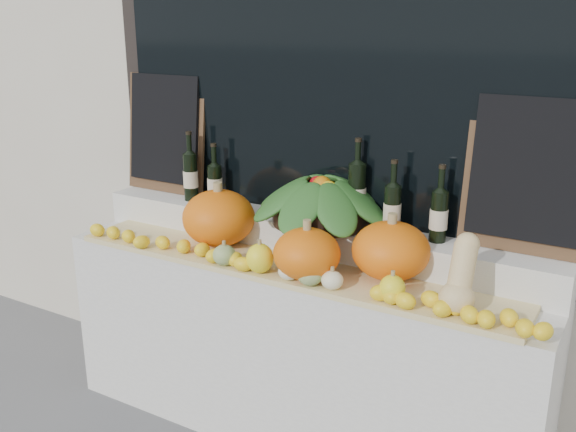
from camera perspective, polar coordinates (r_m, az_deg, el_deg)
The scene contains 17 objects.
display_sill at distance 3.11m, azimuth 0.71°, elevation -11.66°, with size 2.30×0.55×0.88m, color silver.
rear_tier at distance 3.02m, azimuth 2.15°, elevation -1.78°, with size 2.30×0.25×0.16m, color silver.
straw_bedding at distance 2.82m, azimuth -0.51°, elevation -4.68°, with size 2.10×0.32×0.03m, color tan.
pumpkin_left at distance 3.04m, azimuth -6.18°, elevation -0.16°, with size 0.34×0.34×0.27m, color orange.
pumpkin_right at distance 2.68m, azimuth 9.13°, elevation -3.05°, with size 0.32×0.32×0.24m, color orange.
pumpkin_center at distance 2.65m, azimuth 1.68°, elevation -3.37°, with size 0.28×0.28×0.21m, color orange.
butternut_squash at distance 2.45m, azimuth 15.09°, elevation -5.34°, with size 0.13×0.20×0.28m.
decorative_gourds at distance 2.64m, azimuth 0.54°, elevation -4.71°, with size 0.87×0.13×0.15m.
lemon_heap at distance 2.71m, azimuth -1.71°, elevation -4.58°, with size 2.20×0.16×0.06m, color yellow, non-canonical shape.
produce_bowl at distance 2.92m, azimuth 3.03°, elevation 1.42°, with size 0.69×0.69×0.23m.
wine_bottle_far_left at distance 3.32m, azimuth -8.65°, elevation 3.54°, with size 0.08×0.08×0.36m.
wine_bottle_near_left at distance 3.26m, azimuth -6.52°, elevation 2.91°, with size 0.08×0.08×0.30m.
wine_bottle_tall at distance 2.90m, azimuth 6.12°, elevation 2.00°, with size 0.08×0.08×0.40m.
wine_bottle_near_right at distance 2.79m, azimuth 9.24°, elevation 0.58°, with size 0.08×0.08×0.33m.
wine_bottle_far_right at distance 2.75m, azimuth 13.26°, elevation 0.05°, with size 0.08×0.08×0.33m.
chalkboard_left at distance 3.47m, azimuth -10.87°, elevation 7.38°, with size 0.50×0.10×0.62m.
chalkboard_right at distance 2.68m, azimuth 20.60°, elevation 3.58°, with size 0.50×0.10×0.62m.
Camera 1 is at (1.33, -0.84, 1.96)m, focal length 40.00 mm.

